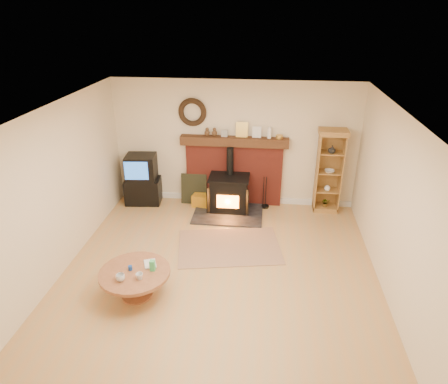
# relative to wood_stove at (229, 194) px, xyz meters

# --- Properties ---
(ground) EXTENTS (5.50, 5.50, 0.00)m
(ground) POSITION_rel_wood_stove_xyz_m (0.06, -2.27, -0.37)
(ground) COLOR tan
(ground) RESTS_ON ground
(room_shell) EXTENTS (5.02, 5.52, 2.61)m
(room_shell) POSITION_rel_wood_stove_xyz_m (0.04, -2.18, 1.35)
(room_shell) COLOR beige
(room_shell) RESTS_ON ground
(chimney_breast) EXTENTS (2.20, 0.22, 1.78)m
(chimney_breast) POSITION_rel_wood_stove_xyz_m (0.06, 0.39, 0.43)
(chimney_breast) COLOR maroon
(chimney_breast) RESTS_ON ground
(wood_stove) EXTENTS (1.40, 1.00, 1.31)m
(wood_stove) POSITION_rel_wood_stove_xyz_m (0.00, 0.00, 0.00)
(wood_stove) COLOR black
(wood_stove) RESTS_ON ground
(area_rug) EXTENTS (1.97, 1.53, 0.01)m
(area_rug) POSITION_rel_wood_stove_xyz_m (0.14, -1.38, -0.36)
(area_rug) COLOR brown
(area_rug) RESTS_ON ground
(tv_unit) EXTENTS (0.78, 0.58, 1.07)m
(tv_unit) POSITION_rel_wood_stove_xyz_m (-1.87, 0.19, 0.15)
(tv_unit) COLOR black
(tv_unit) RESTS_ON ground
(curio_cabinet) EXTENTS (0.56, 0.40, 1.73)m
(curio_cabinet) POSITION_rel_wood_stove_xyz_m (1.99, 0.28, 0.50)
(curio_cabinet) COLOR olive
(curio_cabinet) RESTS_ON ground
(firelog_box) EXTENTS (0.47, 0.35, 0.27)m
(firelog_box) POSITION_rel_wood_stove_xyz_m (-0.56, 0.13, -0.24)
(firelog_box) COLOR gold
(firelog_box) RESTS_ON ground
(leaning_painting) EXTENTS (0.55, 0.15, 0.65)m
(leaning_painting) POSITION_rel_wood_stove_xyz_m (-0.78, 0.28, -0.04)
(leaning_painting) COLOR black
(leaning_painting) RESTS_ON ground
(fire_tools) EXTENTS (0.16, 0.16, 0.70)m
(fire_tools) POSITION_rel_wood_stove_xyz_m (0.74, 0.23, -0.26)
(fire_tools) COLOR black
(fire_tools) RESTS_ON ground
(coffee_table) EXTENTS (1.02, 1.02, 0.59)m
(coffee_table) POSITION_rel_wood_stove_xyz_m (-1.07, -2.84, -0.02)
(coffee_table) COLOR brown
(coffee_table) RESTS_ON ground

